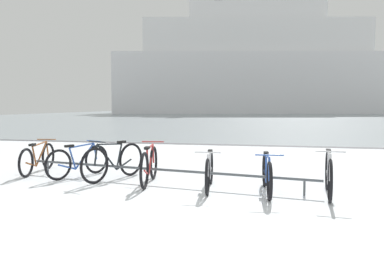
{
  "coord_description": "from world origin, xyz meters",
  "views": [
    {
      "loc": [
        1.67,
        -4.5,
        1.56
      ],
      "look_at": [
        -0.62,
        6.25,
        0.88
      ],
      "focal_mm": 35.11,
      "sensor_mm": 36.0,
      "label": 1
    }
  ],
  "objects_px": {
    "bicycle_4": "(209,171)",
    "bicycle_5": "(267,174)",
    "bicycle_6": "(329,174)",
    "bicycle_1": "(79,161)",
    "bicycle_3": "(149,165)",
    "bicycle_2": "(114,162)",
    "ferry_ship": "(260,69)",
    "bicycle_0": "(38,158)"
  },
  "relations": [
    {
      "from": "bicycle_1",
      "to": "ferry_ship",
      "type": "distance_m",
      "value": 64.14
    },
    {
      "from": "bicycle_5",
      "to": "bicycle_6",
      "type": "bearing_deg",
      "value": 0.57
    },
    {
      "from": "ferry_ship",
      "to": "bicycle_2",
      "type": "bearing_deg",
      "value": -90.81
    },
    {
      "from": "bicycle_5",
      "to": "ferry_ship",
      "type": "distance_m",
      "value": 64.86
    },
    {
      "from": "bicycle_4",
      "to": "ferry_ship",
      "type": "relative_size",
      "value": 0.03
    },
    {
      "from": "bicycle_2",
      "to": "bicycle_6",
      "type": "xyz_separation_m",
      "value": [
        4.18,
        -0.57,
        -0.01
      ]
    },
    {
      "from": "bicycle_0",
      "to": "bicycle_6",
      "type": "relative_size",
      "value": 1.01
    },
    {
      "from": "bicycle_0",
      "to": "bicycle_6",
      "type": "bearing_deg",
      "value": -8.37
    },
    {
      "from": "bicycle_1",
      "to": "bicycle_6",
      "type": "distance_m",
      "value": 5.11
    },
    {
      "from": "bicycle_0",
      "to": "bicycle_5",
      "type": "height_order",
      "value": "bicycle_5"
    },
    {
      "from": "bicycle_1",
      "to": "bicycle_4",
      "type": "xyz_separation_m",
      "value": [
        2.98,
        -0.59,
        -0.0
      ]
    },
    {
      "from": "bicycle_2",
      "to": "bicycle_5",
      "type": "relative_size",
      "value": 0.97
    },
    {
      "from": "bicycle_1",
      "to": "bicycle_5",
      "type": "xyz_separation_m",
      "value": [
        4.03,
        -0.71,
        -0.0
      ]
    },
    {
      "from": "bicycle_1",
      "to": "bicycle_4",
      "type": "height_order",
      "value": "bicycle_1"
    },
    {
      "from": "bicycle_1",
      "to": "bicycle_2",
      "type": "bearing_deg",
      "value": -8.71
    },
    {
      "from": "bicycle_3",
      "to": "ferry_ship",
      "type": "xyz_separation_m",
      "value": [
        0.04,
        64.0,
        7.93
      ]
    },
    {
      "from": "bicycle_2",
      "to": "bicycle_4",
      "type": "bearing_deg",
      "value": -12.29
    },
    {
      "from": "bicycle_2",
      "to": "ferry_ship",
      "type": "relative_size",
      "value": 0.03
    },
    {
      "from": "bicycle_4",
      "to": "bicycle_5",
      "type": "bearing_deg",
      "value": -6.46
    },
    {
      "from": "bicycle_2",
      "to": "bicycle_4",
      "type": "relative_size",
      "value": 1.02
    },
    {
      "from": "bicycle_2",
      "to": "bicycle_4",
      "type": "height_order",
      "value": "bicycle_2"
    },
    {
      "from": "bicycle_3",
      "to": "bicycle_5",
      "type": "xyz_separation_m",
      "value": [
        2.29,
        -0.33,
        -0.02
      ]
    },
    {
      "from": "bicycle_5",
      "to": "bicycle_6",
      "type": "xyz_separation_m",
      "value": [
        1.03,
        0.01,
        0.03
      ]
    },
    {
      "from": "bicycle_6",
      "to": "bicycle_1",
      "type": "bearing_deg",
      "value": 172.12
    },
    {
      "from": "bicycle_3",
      "to": "ferry_ship",
      "type": "relative_size",
      "value": 0.03
    },
    {
      "from": "bicycle_0",
      "to": "bicycle_3",
      "type": "bearing_deg",
      "value": -11.62
    },
    {
      "from": "bicycle_0",
      "to": "bicycle_6",
      "type": "xyz_separation_m",
      "value": [
        6.19,
        -0.91,
        0.04
      ]
    },
    {
      "from": "bicycle_0",
      "to": "bicycle_2",
      "type": "height_order",
      "value": "bicycle_2"
    },
    {
      "from": "bicycle_1",
      "to": "bicycle_3",
      "type": "relative_size",
      "value": 0.93
    },
    {
      "from": "bicycle_5",
      "to": "ferry_ship",
      "type": "bearing_deg",
      "value": 92.0
    },
    {
      "from": "bicycle_0",
      "to": "bicycle_3",
      "type": "distance_m",
      "value": 2.93
    },
    {
      "from": "bicycle_3",
      "to": "bicycle_6",
      "type": "bearing_deg",
      "value": -5.51
    },
    {
      "from": "bicycle_6",
      "to": "bicycle_5",
      "type": "bearing_deg",
      "value": -179.43
    },
    {
      "from": "bicycle_3",
      "to": "bicycle_4",
      "type": "distance_m",
      "value": 1.26
    },
    {
      "from": "bicycle_6",
      "to": "ferry_ship",
      "type": "bearing_deg",
      "value": 92.92
    },
    {
      "from": "bicycle_4",
      "to": "bicycle_1",
      "type": "bearing_deg",
      "value": 168.76
    },
    {
      "from": "bicycle_4",
      "to": "bicycle_0",
      "type": "bearing_deg",
      "value": 168.95
    },
    {
      "from": "bicycle_1",
      "to": "bicycle_3",
      "type": "height_order",
      "value": "bicycle_3"
    },
    {
      "from": "bicycle_0",
      "to": "bicycle_4",
      "type": "bearing_deg",
      "value": -11.05
    },
    {
      "from": "bicycle_0",
      "to": "bicycle_1",
      "type": "relative_size",
      "value": 1.11
    },
    {
      "from": "bicycle_3",
      "to": "bicycle_4",
      "type": "relative_size",
      "value": 1.02
    },
    {
      "from": "bicycle_2",
      "to": "ferry_ship",
      "type": "height_order",
      "value": "ferry_ship"
    }
  ]
}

